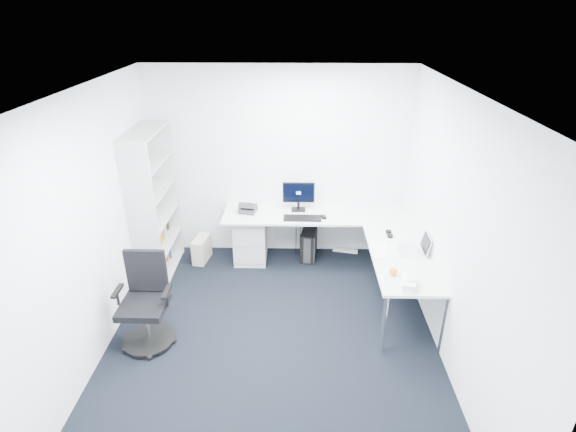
{
  "coord_description": "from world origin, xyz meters",
  "views": [
    {
      "loc": [
        0.26,
        -3.87,
        3.4
      ],
      "look_at": [
        0.15,
        1.05,
        1.05
      ],
      "focal_mm": 28.0,
      "sensor_mm": 36.0,
      "label": 1
    }
  ],
  "objects_px": {
    "bookshelf": "(153,205)",
    "l_desk": "(318,250)",
    "laptop": "(409,243)",
    "task_chair": "(143,304)",
    "monitor": "(299,196)"
  },
  "relations": [
    {
      "from": "task_chair",
      "to": "laptop",
      "type": "relative_size",
      "value": 3.27
    },
    {
      "from": "task_chair",
      "to": "laptop",
      "type": "height_order",
      "value": "task_chair"
    },
    {
      "from": "monitor",
      "to": "laptop",
      "type": "height_order",
      "value": "monitor"
    },
    {
      "from": "task_chair",
      "to": "bookshelf",
      "type": "bearing_deg",
      "value": 100.62
    },
    {
      "from": "bookshelf",
      "to": "l_desk",
      "type": "bearing_deg",
      "value": -1.32
    },
    {
      "from": "l_desk",
      "to": "task_chair",
      "type": "distance_m",
      "value": 2.39
    },
    {
      "from": "task_chair",
      "to": "monitor",
      "type": "height_order",
      "value": "monitor"
    },
    {
      "from": "l_desk",
      "to": "laptop",
      "type": "height_order",
      "value": "laptop"
    },
    {
      "from": "bookshelf",
      "to": "monitor",
      "type": "distance_m",
      "value": 1.95
    },
    {
      "from": "bookshelf",
      "to": "task_chair",
      "type": "distance_m",
      "value": 1.58
    },
    {
      "from": "task_chair",
      "to": "monitor",
      "type": "xyz_separation_m",
      "value": [
        1.64,
        1.88,
        0.45
      ]
    },
    {
      "from": "monitor",
      "to": "task_chair",
      "type": "bearing_deg",
      "value": -130.95
    },
    {
      "from": "l_desk",
      "to": "bookshelf",
      "type": "bearing_deg",
      "value": 178.68
    },
    {
      "from": "l_desk",
      "to": "bookshelf",
      "type": "height_order",
      "value": "bookshelf"
    },
    {
      "from": "laptop",
      "to": "l_desk",
      "type": "bearing_deg",
      "value": 147.86
    }
  ]
}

